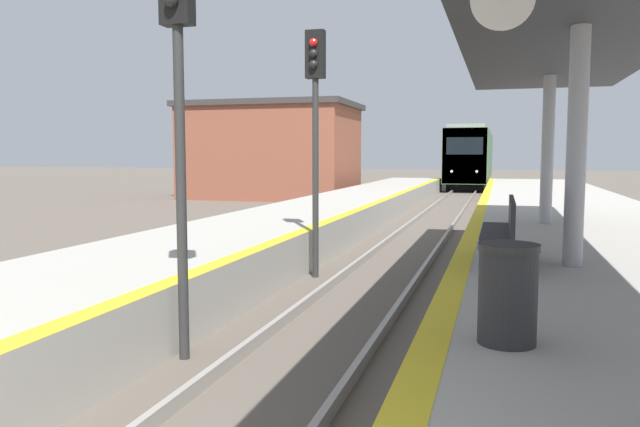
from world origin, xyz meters
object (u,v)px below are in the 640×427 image
(signal_near, at_px, (178,74))
(signal_mid, at_px, (315,107))
(train, at_px, (472,157))
(trash_bin, at_px, (508,294))
(bench, at_px, (502,229))

(signal_near, relative_size, signal_mid, 1.00)
(train, relative_size, trash_bin, 26.80)
(train, height_order, signal_mid, signal_mid)
(bench, bearing_deg, signal_mid, 144.94)
(signal_mid, bearing_deg, bench, -35.06)
(signal_near, distance_m, trash_bin, 4.31)
(bench, bearing_deg, train, 93.07)
(train, bearing_deg, signal_mid, -91.88)
(train, xyz_separation_m, signal_mid, (-1.27, -38.71, 1.11))
(signal_near, relative_size, bench, 2.37)
(bench, bearing_deg, trash_bin, -89.48)
(signal_mid, xyz_separation_m, bench, (3.48, -2.44, -1.94))
(train, height_order, signal_near, signal_near)
(signal_mid, bearing_deg, train, 88.12)
(signal_near, height_order, trash_bin, signal_near)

